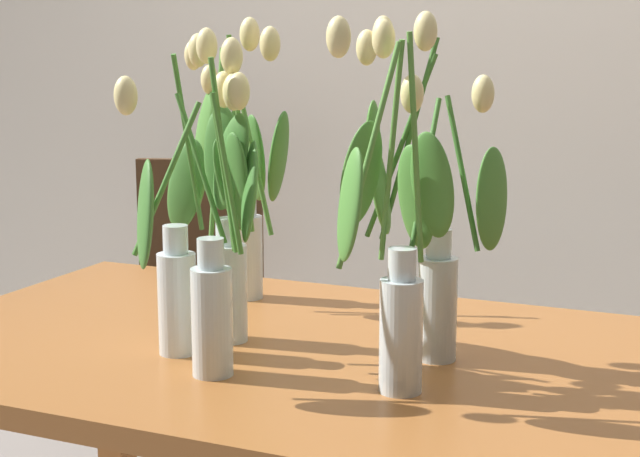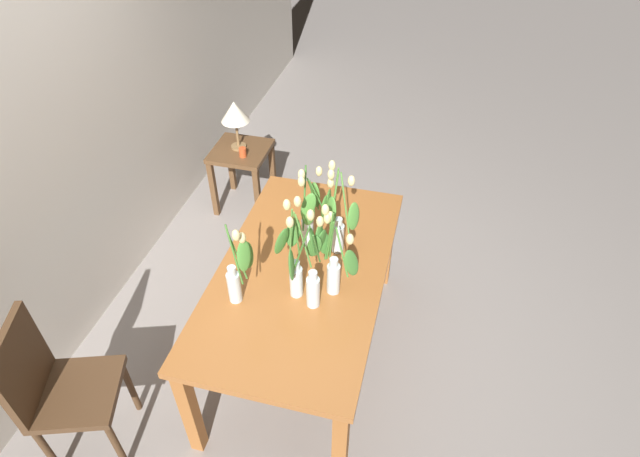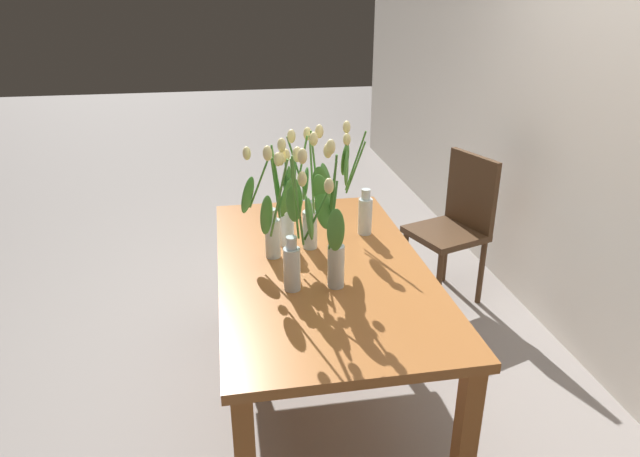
{
  "view_description": "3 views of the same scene",
  "coord_description": "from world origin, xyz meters",
  "px_view_note": "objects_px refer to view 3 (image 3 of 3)",
  "views": [
    {
      "loc": [
        0.65,
        -1.53,
        1.27
      ],
      "look_at": [
        -0.02,
        0.03,
        0.95
      ],
      "focal_mm": 54.06,
      "sensor_mm": 36.0,
      "label": 1
    },
    {
      "loc": [
        -1.91,
        -0.59,
        2.75
      ],
      "look_at": [
        0.08,
        -0.08,
        0.98
      ],
      "focal_mm": 28.96,
      "sensor_mm": 36.0,
      "label": 2
    },
    {
      "loc": [
        2.18,
        -0.39,
        1.87
      ],
      "look_at": [
        0.01,
        -0.01,
        0.92
      ],
      "focal_mm": 31.75,
      "sensor_mm": 36.0,
      "label": 3
    }
  ],
  "objects_px": {
    "tulip_vase_5": "(274,211)",
    "dining_table": "(322,283)",
    "tulip_vase_1": "(330,234)",
    "tulip_vase_2": "(359,197)",
    "tulip_vase_3": "(291,211)",
    "tulip_vase_4": "(291,239)",
    "dining_chair": "(456,220)",
    "tulip_vase_0": "(311,205)"
  },
  "relations": [
    {
      "from": "tulip_vase_5",
      "to": "dining_table",
      "type": "bearing_deg",
      "value": 58.49
    },
    {
      "from": "tulip_vase_1",
      "to": "tulip_vase_2",
      "type": "distance_m",
      "value": 0.55
    },
    {
      "from": "dining_table",
      "to": "tulip_vase_2",
      "type": "relative_size",
      "value": 2.92
    },
    {
      "from": "tulip_vase_3",
      "to": "dining_table",
      "type": "bearing_deg",
      "value": 26.08
    },
    {
      "from": "dining_table",
      "to": "tulip_vase_1",
      "type": "relative_size",
      "value": 2.73
    },
    {
      "from": "dining_table",
      "to": "tulip_vase_4",
      "type": "xyz_separation_m",
      "value": [
        0.18,
        -0.15,
        0.3
      ]
    },
    {
      "from": "tulip_vase_5",
      "to": "dining_chair",
      "type": "relative_size",
      "value": 0.59
    },
    {
      "from": "tulip_vase_1",
      "to": "tulip_vase_2",
      "type": "height_order",
      "value": "tulip_vase_1"
    },
    {
      "from": "tulip_vase_4",
      "to": "dining_chair",
      "type": "xyz_separation_m",
      "value": [
        -1.04,
        1.16,
        -0.43
      ]
    },
    {
      "from": "tulip_vase_4",
      "to": "tulip_vase_5",
      "type": "height_order",
      "value": "tulip_vase_4"
    },
    {
      "from": "dining_table",
      "to": "tulip_vase_1",
      "type": "height_order",
      "value": "tulip_vase_1"
    },
    {
      "from": "tulip_vase_4",
      "to": "dining_table",
      "type": "bearing_deg",
      "value": 139.02
    },
    {
      "from": "dining_chair",
      "to": "tulip_vase_1",
      "type": "bearing_deg",
      "value": -43.75
    },
    {
      "from": "dining_table",
      "to": "tulip_vase_3",
      "type": "height_order",
      "value": "tulip_vase_3"
    },
    {
      "from": "tulip_vase_0",
      "to": "tulip_vase_3",
      "type": "relative_size",
      "value": 1.05
    },
    {
      "from": "tulip_vase_1",
      "to": "dining_chair",
      "type": "relative_size",
      "value": 0.63
    },
    {
      "from": "tulip_vase_4",
      "to": "tulip_vase_0",
      "type": "bearing_deg",
      "value": 158.64
    },
    {
      "from": "tulip_vase_1",
      "to": "tulip_vase_5",
      "type": "relative_size",
      "value": 1.07
    },
    {
      "from": "dining_table",
      "to": "tulip_vase_3",
      "type": "relative_size",
      "value": 2.87
    },
    {
      "from": "tulip_vase_5",
      "to": "dining_chair",
      "type": "height_order",
      "value": "tulip_vase_5"
    },
    {
      "from": "dining_table",
      "to": "tulip_vase_4",
      "type": "distance_m",
      "value": 0.38
    },
    {
      "from": "tulip_vase_1",
      "to": "dining_chair",
      "type": "height_order",
      "value": "tulip_vase_1"
    },
    {
      "from": "dining_table",
      "to": "tulip_vase_0",
      "type": "xyz_separation_m",
      "value": [
        -0.16,
        -0.02,
        0.31
      ]
    },
    {
      "from": "dining_table",
      "to": "tulip_vase_2",
      "type": "xyz_separation_m",
      "value": [
        -0.31,
        0.24,
        0.28
      ]
    },
    {
      "from": "tulip_vase_5",
      "to": "tulip_vase_2",
      "type": "bearing_deg",
      "value": 113.94
    },
    {
      "from": "dining_table",
      "to": "tulip_vase_0",
      "type": "height_order",
      "value": "tulip_vase_0"
    },
    {
      "from": "tulip_vase_2",
      "to": "dining_chair",
      "type": "xyz_separation_m",
      "value": [
        -0.56,
        0.77,
        -0.41
      ]
    },
    {
      "from": "dining_table",
      "to": "tulip_vase_2",
      "type": "height_order",
      "value": "tulip_vase_2"
    },
    {
      "from": "tulip_vase_0",
      "to": "tulip_vase_1",
      "type": "relative_size",
      "value": 1.0
    },
    {
      "from": "tulip_vase_0",
      "to": "tulip_vase_4",
      "type": "xyz_separation_m",
      "value": [
        0.34,
        -0.13,
        -0.01
      ]
    },
    {
      "from": "tulip_vase_3",
      "to": "dining_chair",
      "type": "height_order",
      "value": "tulip_vase_3"
    },
    {
      "from": "tulip_vase_5",
      "to": "dining_chair",
      "type": "bearing_deg",
      "value": 122.08
    },
    {
      "from": "dining_chair",
      "to": "tulip_vase_0",
      "type": "bearing_deg",
      "value": -55.58
    },
    {
      "from": "tulip_vase_3",
      "to": "tulip_vase_5",
      "type": "distance_m",
      "value": 0.14
    },
    {
      "from": "tulip_vase_1",
      "to": "dining_chair",
      "type": "xyz_separation_m",
      "value": [
        -1.05,
        1.01,
        -0.44
      ]
    },
    {
      "from": "tulip_vase_1",
      "to": "tulip_vase_0",
      "type": "bearing_deg",
      "value": -176.88
    },
    {
      "from": "tulip_vase_0",
      "to": "tulip_vase_4",
      "type": "height_order",
      "value": "same"
    },
    {
      "from": "tulip_vase_2",
      "to": "tulip_vase_3",
      "type": "xyz_separation_m",
      "value": [
        0.09,
        -0.34,
        -0.01
      ]
    },
    {
      "from": "tulip_vase_5",
      "to": "tulip_vase_0",
      "type": "bearing_deg",
      "value": 105.12
    },
    {
      "from": "tulip_vase_2",
      "to": "dining_chair",
      "type": "relative_size",
      "value": 0.59
    },
    {
      "from": "dining_table",
      "to": "tulip_vase_0",
      "type": "relative_size",
      "value": 2.73
    },
    {
      "from": "tulip_vase_2",
      "to": "tulip_vase_0",
      "type": "bearing_deg",
      "value": -60.88
    }
  ]
}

